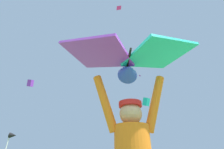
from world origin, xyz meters
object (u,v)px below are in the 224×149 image
distant_kite_magenta_high_right (119,8)px  marker_flag (11,139)px  held_stunt_kite (128,60)px  distant_kite_teal_high_left (146,102)px  distant_kite_purple_low_right (140,76)px  distant_kite_teal_far_center (111,125)px  distant_kite_purple_mid_left (30,83)px

distant_kite_magenta_high_right → marker_flag: 13.85m
held_stunt_kite → distant_kite_teal_high_left: distant_kite_teal_high_left is taller
held_stunt_kite → distant_kite_magenta_high_right: (1.38, 9.01, 12.17)m
distant_kite_teal_high_left → marker_flag: size_ratio=0.71×
distant_kite_magenta_high_right → held_stunt_kite: bearing=-98.7°
distant_kite_purple_low_right → distant_kite_teal_far_center: distant_kite_purple_low_right is taller
distant_kite_purple_low_right → distant_kite_magenta_high_right: 27.38m
held_stunt_kite → distant_kite_purple_mid_left: bearing=116.7°
distant_kite_purple_mid_left → distant_kite_magenta_high_right: (10.55, -9.22, 4.47)m
distant_kite_purple_low_right → distant_kite_teal_high_left: distant_kite_purple_low_right is taller
distant_kite_teal_far_center → marker_flag: bearing=-110.9°
held_stunt_kite → distant_kite_purple_mid_left: distant_kite_purple_mid_left is taller
held_stunt_kite → distant_kite_purple_mid_left: size_ratio=1.49×
distant_kite_magenta_high_right → marker_flag: bearing=-152.3°
distant_kite_purple_low_right → distant_kite_purple_mid_left: bearing=-141.2°
distant_kite_magenta_high_right → distant_kite_teal_high_left: bearing=65.0°
distant_kite_purple_low_right → distant_kite_teal_high_left: size_ratio=0.42×
marker_flag → distant_kite_magenta_high_right: bearing=27.7°
held_stunt_kite → distant_kite_magenta_high_right: size_ratio=2.41×
distant_kite_purple_low_right → distant_kite_purple_mid_left: 27.39m
distant_kite_purple_mid_left → marker_flag: distant_kite_purple_mid_left is taller
held_stunt_kite → distant_kite_magenta_high_right: 15.21m
held_stunt_kite → distant_kite_purple_low_right: (10.56, 34.10, 18.14)m
held_stunt_kite → distant_kite_teal_high_left: bearing=71.2°
held_stunt_kite → distant_kite_teal_high_left: 24.71m
distant_kite_teal_far_center → distant_kite_magenta_high_right: (-0.42, -12.26, 9.03)m
held_stunt_kite → distant_kite_teal_far_center: bearing=85.2°
distant_kite_teal_high_left → marker_flag: (-11.58, -16.21, -7.37)m
distant_kite_purple_low_right → marker_flag: 36.45m
held_stunt_kite → distant_kite_purple_mid_left: 21.81m
distant_kite_purple_mid_left → distant_kite_teal_high_left: size_ratio=0.71×
distant_kite_purple_mid_left → distant_kite_teal_high_left: distant_kite_purple_mid_left is taller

